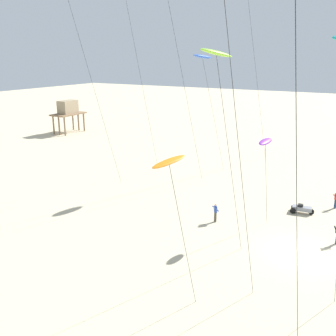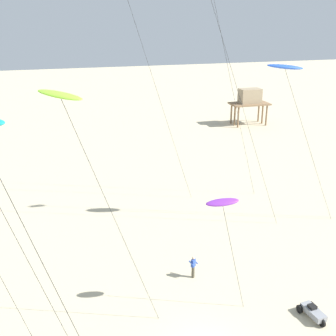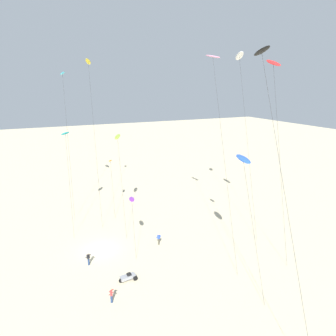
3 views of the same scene
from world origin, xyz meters
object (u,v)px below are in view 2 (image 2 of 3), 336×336
Objects in this scene: kite_purple at (223,203)px; beach_buggy at (313,312)px; kite_blue at (285,68)px; kite_lime at (61,98)px; kite_flyer_nearest at (193,266)px; stilt_house at (250,99)px.

kite_purple is 3.67× the size of beach_buggy.
kite_blue is 18.11m from beach_buggy.
kite_lime is at bearing 174.95° from kite_purple.
kite_flyer_nearest reaches higher than beach_buggy.
kite_lime reaches higher than kite_purple.
kite_blue reaches higher than stilt_house.
kite_flyer_nearest is 0.80× the size of beach_buggy.
kite_purple is 4.62× the size of kite_flyer_nearest.
kite_lime reaches higher than kite_blue.
beach_buggy is at bearing -46.90° from kite_flyer_nearest.
kite_purple is 10.63m from kite_lime.
kite_purple is at bearing -84.45° from kite_flyer_nearest.
kite_blue reaches higher than beach_buggy.
beach_buggy is (-3.68, -11.90, -13.15)m from kite_blue.
kite_purple is 1.23× the size of stilt_house.
stilt_house reaches higher than kite_flyer_nearest.
kite_blue is (8.98, 9.57, 6.21)m from kite_purple.
stilt_house is 2.98× the size of beach_buggy.
kite_flyer_nearest is at bearing 20.18° from kite_lime.
stilt_house is at bearing 61.89° from kite_purple.
kite_flyer_nearest is (8.11, 2.98, -12.85)m from kite_lime.
kite_lime is 6.79× the size of beach_buggy.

